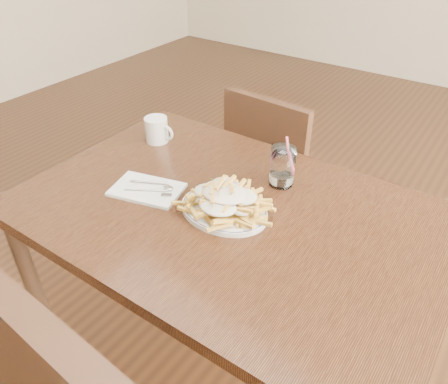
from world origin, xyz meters
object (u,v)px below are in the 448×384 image
Objects in this scene: table at (229,230)px; coffee_mug at (157,130)px; fries_plate at (224,210)px; chair_far at (275,170)px; water_glass at (282,169)px; loaded_fries at (224,196)px.

coffee_mug is (-0.44, 0.19, 0.12)m from table.
fries_plate is (-0.00, -0.02, 0.09)m from table.
table is 0.71m from chair_far.
water_glass reaches higher than table.
coffee_mug is (-0.24, -0.46, 0.32)m from chair_far.
loaded_fries is 0.48m from coffee_mug.
fries_plate is 0.23m from water_glass.
loaded_fries reaches higher than table.
fries_plate is 2.65× the size of coffee_mug.
water_glass reaches higher than fries_plate.
table is 0.14m from loaded_fries.
loaded_fries is (-0.00, -0.02, 0.14)m from table.
chair_far reaches higher than table.
chair_far reaches higher than loaded_fries.
chair_far is 2.79× the size of fries_plate.
water_glass is at bearing 1.15° from coffee_mug.
loaded_fries is 1.58× the size of water_glass.
water_glass reaches higher than coffee_mug.
table is at bearing -73.04° from chair_far.
coffee_mug is (-0.44, 0.21, 0.04)m from fries_plate.
table is 1.43× the size of chair_far.
water_glass reaches higher than loaded_fries.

